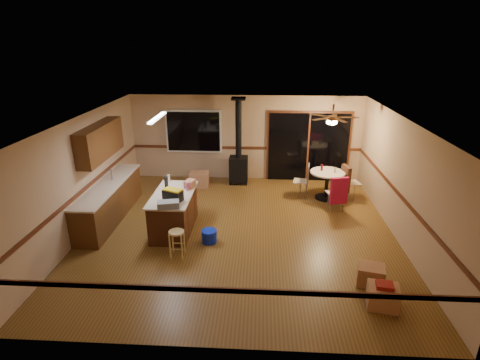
# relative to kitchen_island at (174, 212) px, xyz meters

# --- Properties ---
(floor) EXTENTS (7.00, 7.00, 0.00)m
(floor) POSITION_rel_kitchen_island_xyz_m (1.50, 0.00, -0.45)
(floor) COLOR brown
(floor) RESTS_ON ground
(ceiling) EXTENTS (7.00, 7.00, 0.00)m
(ceiling) POSITION_rel_kitchen_island_xyz_m (1.50, 0.00, 2.15)
(ceiling) COLOR silver
(ceiling) RESTS_ON ground
(wall_back) EXTENTS (7.00, 0.00, 7.00)m
(wall_back) POSITION_rel_kitchen_island_xyz_m (1.50, 3.50, 0.85)
(wall_back) COLOR tan
(wall_back) RESTS_ON ground
(wall_front) EXTENTS (7.00, 0.00, 7.00)m
(wall_front) POSITION_rel_kitchen_island_xyz_m (1.50, -3.50, 0.85)
(wall_front) COLOR tan
(wall_front) RESTS_ON ground
(wall_left) EXTENTS (0.00, 7.00, 7.00)m
(wall_left) POSITION_rel_kitchen_island_xyz_m (-2.00, 0.00, 0.85)
(wall_left) COLOR tan
(wall_left) RESTS_ON ground
(wall_right) EXTENTS (0.00, 7.00, 7.00)m
(wall_right) POSITION_rel_kitchen_island_xyz_m (5.00, 0.00, 0.85)
(wall_right) COLOR tan
(wall_right) RESTS_ON ground
(chair_rail) EXTENTS (7.00, 7.00, 0.08)m
(chair_rail) POSITION_rel_kitchen_island_xyz_m (1.50, 0.00, 0.55)
(chair_rail) COLOR #512514
(chair_rail) RESTS_ON ground
(window) EXTENTS (1.72, 0.10, 1.32)m
(window) POSITION_rel_kitchen_island_xyz_m (-0.10, 3.45, 1.05)
(window) COLOR black
(window) RESTS_ON ground
(sliding_door) EXTENTS (2.52, 0.10, 2.10)m
(sliding_door) POSITION_rel_kitchen_island_xyz_m (3.40, 3.45, 0.60)
(sliding_door) COLOR black
(sliding_door) RESTS_ON ground
(lower_cabinets) EXTENTS (0.60, 3.00, 0.86)m
(lower_cabinets) POSITION_rel_kitchen_island_xyz_m (-1.70, 0.50, -0.02)
(lower_cabinets) COLOR #532F15
(lower_cabinets) RESTS_ON ground
(countertop) EXTENTS (0.64, 3.04, 0.04)m
(countertop) POSITION_rel_kitchen_island_xyz_m (-1.70, 0.50, 0.43)
(countertop) COLOR beige
(countertop) RESTS_ON lower_cabinets
(upper_cabinets) EXTENTS (0.35, 2.00, 0.80)m
(upper_cabinets) POSITION_rel_kitchen_island_xyz_m (-1.83, 0.70, 1.45)
(upper_cabinets) COLOR #532F15
(upper_cabinets) RESTS_ON ground
(kitchen_island) EXTENTS (0.88, 1.68, 0.90)m
(kitchen_island) POSITION_rel_kitchen_island_xyz_m (0.00, 0.00, 0.00)
(kitchen_island) COLOR #3D1C0F
(kitchen_island) RESTS_ON ground
(wood_stove) EXTENTS (0.55, 0.50, 2.52)m
(wood_stove) POSITION_rel_kitchen_island_xyz_m (1.30, 3.05, 0.28)
(wood_stove) COLOR black
(wood_stove) RESTS_ON ground
(ceiling_fan) EXTENTS (0.24, 0.24, 0.55)m
(ceiling_fan) POSITION_rel_kitchen_island_xyz_m (3.79, 2.03, 1.76)
(ceiling_fan) COLOR brown
(ceiling_fan) RESTS_ON ceiling
(fluorescent_strip) EXTENTS (0.10, 1.20, 0.04)m
(fluorescent_strip) POSITION_rel_kitchen_island_xyz_m (-0.30, 0.30, 2.11)
(fluorescent_strip) COLOR white
(fluorescent_strip) RESTS_ON ceiling
(toolbox_grey) EXTENTS (0.49, 0.34, 0.14)m
(toolbox_grey) POSITION_rel_kitchen_island_xyz_m (0.08, -0.72, 0.52)
(toolbox_grey) COLOR slate
(toolbox_grey) RESTS_ON kitchen_island
(toolbox_black) EXTENTS (0.47, 0.36, 0.23)m
(toolbox_black) POSITION_rel_kitchen_island_xyz_m (0.09, -0.36, 0.56)
(toolbox_black) COLOR black
(toolbox_black) RESTS_ON kitchen_island
(toolbox_yellow_lid) EXTENTS (0.45, 0.35, 0.03)m
(toolbox_yellow_lid) POSITION_rel_kitchen_island_xyz_m (0.09, -0.36, 0.69)
(toolbox_yellow_lid) COLOR gold
(toolbox_yellow_lid) RESTS_ON toolbox_black
(box_on_island) EXTENTS (0.27, 0.31, 0.18)m
(box_on_island) POSITION_rel_kitchen_island_xyz_m (0.32, 0.40, 0.54)
(box_on_island) COLOR #A66D49
(box_on_island) RESTS_ON kitchen_island
(bottle_dark) EXTENTS (0.11, 0.11, 0.30)m
(bottle_dark) POSITION_rel_kitchen_island_xyz_m (-0.21, 0.30, 0.60)
(bottle_dark) COLOR black
(bottle_dark) RESTS_ON kitchen_island
(bottle_pink) EXTENTS (0.08, 0.08, 0.20)m
(bottle_pink) POSITION_rel_kitchen_island_xyz_m (0.30, 0.21, 0.55)
(bottle_pink) COLOR #D84C8C
(bottle_pink) RESTS_ON kitchen_island
(bottle_white) EXTENTS (0.07, 0.07, 0.19)m
(bottle_white) POSITION_rel_kitchen_island_xyz_m (-0.25, 0.72, 0.54)
(bottle_white) COLOR white
(bottle_white) RESTS_ON kitchen_island
(bar_stool) EXTENTS (0.40, 0.40, 0.57)m
(bar_stool) POSITION_rel_kitchen_island_xyz_m (0.30, -1.11, -0.17)
(bar_stool) COLOR tan
(bar_stool) RESTS_ON floor
(blue_bucket) EXTENTS (0.43, 0.43, 0.28)m
(blue_bucket) POSITION_rel_kitchen_island_xyz_m (0.87, -0.53, -0.31)
(blue_bucket) COLOR #0C22B1
(blue_bucket) RESTS_ON floor
(dining_table) EXTENTS (0.94, 0.94, 0.78)m
(dining_table) POSITION_rel_kitchen_island_xyz_m (3.79, 2.03, 0.08)
(dining_table) COLOR black
(dining_table) RESTS_ON ground
(glass_red) EXTENTS (0.08, 0.08, 0.17)m
(glass_red) POSITION_rel_kitchen_island_xyz_m (3.64, 2.13, 0.41)
(glass_red) COLOR #590C14
(glass_red) RESTS_ON dining_table
(glass_cream) EXTENTS (0.07, 0.07, 0.14)m
(glass_cream) POSITION_rel_kitchen_island_xyz_m (3.97, 1.98, 0.40)
(glass_cream) COLOR beige
(glass_cream) RESTS_ON dining_table
(chair_left) EXTENTS (0.47, 0.46, 0.51)m
(chair_left) POSITION_rel_kitchen_island_xyz_m (3.19, 2.11, 0.14)
(chair_left) COLOR tan
(chair_left) RESTS_ON ground
(chair_near) EXTENTS (0.52, 0.55, 0.70)m
(chair_near) POSITION_rel_kitchen_island_xyz_m (3.93, 1.15, 0.14)
(chair_near) COLOR tan
(chair_near) RESTS_ON ground
(chair_right) EXTENTS (0.54, 0.51, 0.70)m
(chair_right) POSITION_rel_kitchen_island_xyz_m (4.31, 2.04, 0.14)
(chair_right) COLOR tan
(chair_right) RESTS_ON ground
(box_under_window) EXTENTS (0.58, 0.48, 0.44)m
(box_under_window) POSITION_rel_kitchen_island_xyz_m (0.14, 2.71, -0.23)
(box_under_window) COLOR #A66D49
(box_under_window) RESTS_ON floor
(box_corner_a) EXTENTS (0.56, 0.49, 0.37)m
(box_corner_a) POSITION_rel_kitchen_island_xyz_m (4.02, -2.44, -0.27)
(box_corner_a) COLOR #A66D49
(box_corner_a) RESTS_ON floor
(box_corner_b) EXTENTS (0.54, 0.50, 0.37)m
(box_corner_b) POSITION_rel_kitchen_island_xyz_m (3.98, -1.84, -0.27)
(box_corner_b) COLOR #A66D49
(box_corner_b) RESTS_ON floor
(box_small_red) EXTENTS (0.30, 0.27, 0.07)m
(box_small_red) POSITION_rel_kitchen_island_xyz_m (4.02, -2.44, -0.04)
(box_small_red) COLOR maroon
(box_small_red) RESTS_ON box_corner_a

